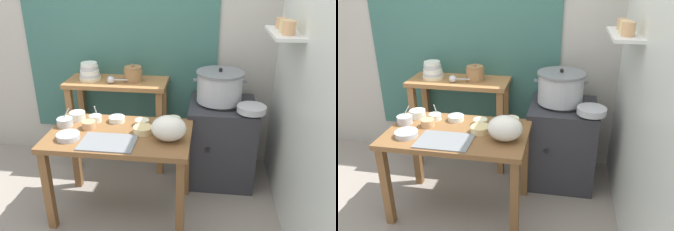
{
  "view_description": "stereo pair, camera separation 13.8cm",
  "coord_description": "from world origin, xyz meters",
  "views": [
    {
      "loc": [
        0.72,
        -2.17,
        1.89
      ],
      "look_at": [
        0.42,
        0.25,
        0.82
      ],
      "focal_mm": 36.22,
      "sensor_mm": 36.0,
      "label": 1
    },
    {
      "loc": [
        0.86,
        -2.15,
        1.89
      ],
      "look_at": [
        0.42,
        0.25,
        0.82
      ],
      "focal_mm": 36.22,
      "sensor_mm": 36.0,
      "label": 2
    }
  ],
  "objects": [
    {
      "name": "bowl_stack_enamel",
      "position": [
        -0.4,
        0.83,
        0.98
      ],
      "size": [
        0.2,
        0.2,
        0.17
      ],
      "color": "beige",
      "rests_on": "back_shelf_table"
    },
    {
      "name": "plastic_bag",
      "position": [
        0.45,
        0.03,
        0.82
      ],
      "size": [
        0.26,
        0.21,
        0.19
      ],
      "primitive_type": "ellipsoid",
      "color": "silver",
      "rests_on": "prep_table"
    },
    {
      "name": "clay_pot",
      "position": [
        0.02,
        0.83,
        0.97
      ],
      "size": [
        0.17,
        0.17,
        0.17
      ],
      "color": "olive",
      "rests_on": "back_shelf_table"
    },
    {
      "name": "serving_tray",
      "position": [
        0.02,
        -0.07,
        0.72
      ],
      "size": [
        0.4,
        0.28,
        0.01
      ],
      "primitive_type": "cube",
      "color": "slate",
      "rests_on": "prep_table"
    },
    {
      "name": "wall_back",
      "position": [
        0.08,
        1.1,
        1.3
      ],
      "size": [
        4.4,
        0.12,
        2.6
      ],
      "color": "#B2ADA3",
      "rests_on": "ground"
    },
    {
      "name": "prep_bowl_8",
      "position": [
        -0.01,
        0.3,
        0.74
      ],
      "size": [
        0.13,
        0.13,
        0.04
      ],
      "color": "silver",
      "rests_on": "prep_table"
    },
    {
      "name": "prep_table",
      "position": [
        0.06,
        0.1,
        0.61
      ],
      "size": [
        1.1,
        0.66,
        0.72
      ],
      "color": "brown",
      "rests_on": "ground"
    },
    {
      "name": "ground_plane",
      "position": [
        0.0,
        0.0,
        0.0
      ],
      "size": [
        9.0,
        9.0,
        0.0
      ],
      "primitive_type": "plane",
      "color": "gray"
    },
    {
      "name": "prep_bowl_5",
      "position": [
        0.21,
        0.26,
        0.75
      ],
      "size": [
        0.11,
        0.11,
        0.05
      ],
      "color": "beige",
      "rests_on": "prep_table"
    },
    {
      "name": "prep_bowl_0",
      "position": [
        -0.29,
        -0.04,
        0.74
      ],
      "size": [
        0.17,
        0.17,
        0.04
      ],
      "color": "#B7BABF",
      "rests_on": "prep_table"
    },
    {
      "name": "wall_right",
      "position": [
        1.4,
        0.2,
        1.3
      ],
      "size": [
        0.3,
        3.2,
        2.6
      ],
      "color": "silver",
      "rests_on": "ground"
    },
    {
      "name": "back_shelf_table",
      "position": [
        -0.14,
        0.83,
        0.68
      ],
      "size": [
        0.96,
        0.4,
        0.9
      ],
      "color": "#9E6B3D",
      "rests_on": "ground"
    },
    {
      "name": "wide_pan",
      "position": [
        1.09,
        0.5,
        0.81
      ],
      "size": [
        0.24,
        0.24,
        0.05
      ],
      "primitive_type": "cylinder",
      "color": "#B7BABF",
      "rests_on": "stove_block"
    },
    {
      "name": "ladle",
      "position": [
        -0.16,
        0.74,
        0.94
      ],
      "size": [
        0.27,
        0.07,
        0.07
      ],
      "color": "#B7BABF",
      "rests_on": "back_shelf_table"
    },
    {
      "name": "prep_bowl_1",
      "position": [
        -0.2,
        0.15,
        0.75
      ],
      "size": [
        0.11,
        0.11,
        0.06
      ],
      "color": "tan",
      "rests_on": "prep_table"
    },
    {
      "name": "prep_bowl_2",
      "position": [
        0.24,
        0.12,
        0.75
      ],
      "size": [
        0.15,
        0.15,
        0.05
      ],
      "color": "#E5C684",
      "rests_on": "prep_table"
    },
    {
      "name": "steamer_pot",
      "position": [
        0.83,
        0.72,
        0.92
      ],
      "size": [
        0.47,
        0.42,
        0.31
      ],
      "color": "#B7BABF",
      "rests_on": "stove_block"
    },
    {
      "name": "prep_bowl_3",
      "position": [
        -0.19,
        0.28,
        0.75
      ],
      "size": [
        0.1,
        0.1,
        0.15
      ],
      "color": "silver",
      "rests_on": "prep_table"
    },
    {
      "name": "stove_block",
      "position": [
        0.87,
        0.7,
        0.38
      ],
      "size": [
        0.6,
        0.61,
        0.78
      ],
      "color": "#2D2D33",
      "rests_on": "ground"
    },
    {
      "name": "prep_bowl_6",
      "position": [
        0.45,
        0.32,
        0.75
      ],
      "size": [
        0.13,
        0.13,
        0.05
      ],
      "color": "beige",
      "rests_on": "prep_table"
    },
    {
      "name": "prep_bowl_7",
      "position": [
        -0.4,
        0.17,
        0.76
      ],
      "size": [
        0.12,
        0.12,
        0.14
      ],
      "color": "#B7BABF",
      "rests_on": "prep_table"
    },
    {
      "name": "prep_bowl_4",
      "position": [
        -0.35,
        0.3,
        0.76
      ],
      "size": [
        0.13,
        0.13,
        0.07
      ],
      "color": "silver",
      "rests_on": "prep_table"
    }
  ]
}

